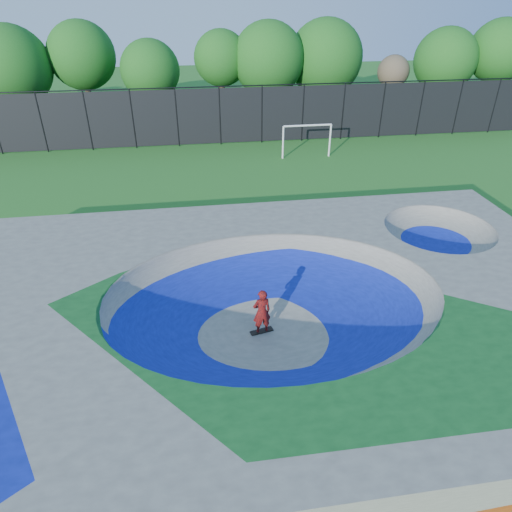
% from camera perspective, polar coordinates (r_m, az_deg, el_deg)
% --- Properties ---
extents(ground, '(120.00, 120.00, 0.00)m').
position_cam_1_polar(ground, '(15.52, 2.09, -9.09)').
color(ground, '#20621B').
rests_on(ground, ground).
extents(skate_deck, '(22.00, 14.00, 1.50)m').
position_cam_1_polar(skate_deck, '(15.05, 2.15, -6.90)').
color(skate_deck, gray).
rests_on(skate_deck, ground).
extents(skater, '(0.67, 0.50, 1.67)m').
position_cam_1_polar(skater, '(14.87, 0.72, -6.98)').
color(skater, '#AD120D').
rests_on(skater, ground).
extents(skateboard, '(0.81, 0.40, 0.05)m').
position_cam_1_polar(skateboard, '(15.38, 0.71, -9.37)').
color(skateboard, black).
rests_on(skateboard, ground).
extents(soccer_goal, '(3.30, 0.12, 2.18)m').
position_cam_1_polar(soccer_goal, '(31.11, 6.40, 14.83)').
color(soccer_goal, white).
rests_on(soccer_goal, ground).
extents(fence, '(48.09, 0.09, 4.04)m').
position_cam_1_polar(fence, '(33.70, -4.54, 17.18)').
color(fence, black).
rests_on(fence, ground).
extents(treeline, '(51.42, 6.68, 7.93)m').
position_cam_1_polar(treeline, '(37.98, -5.55, 23.08)').
color(treeline, '#4C3B26').
rests_on(treeline, ground).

